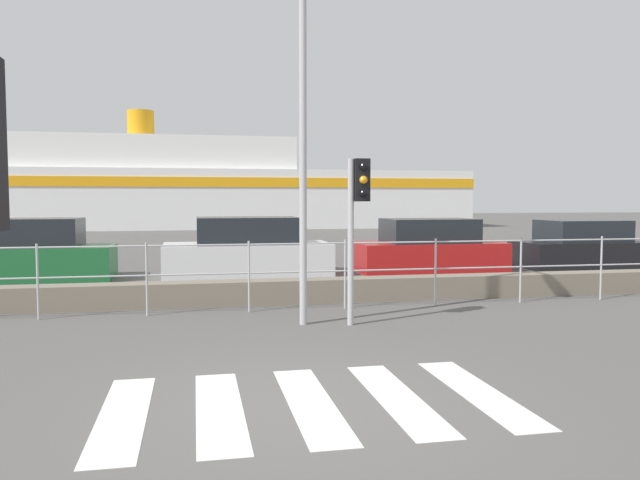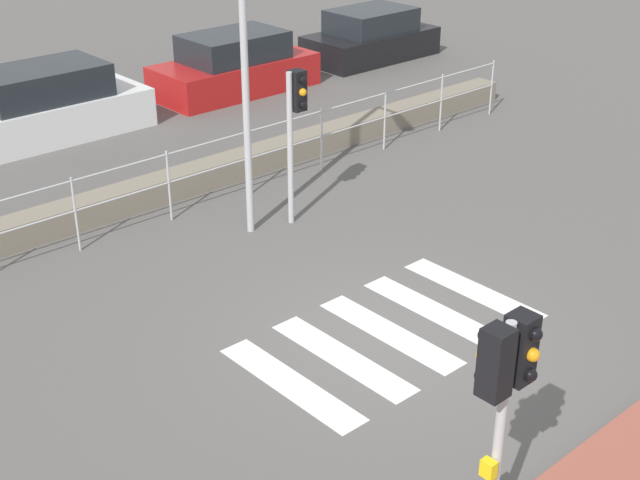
# 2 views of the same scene
# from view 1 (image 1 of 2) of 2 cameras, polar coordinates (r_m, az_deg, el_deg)

# --- Properties ---
(ground_plane) EXTENTS (160.00, 160.00, 0.00)m
(ground_plane) POSITION_cam_1_polar(r_m,az_deg,el_deg) (6.41, -2.37, -14.77)
(ground_plane) COLOR #565451
(crosswalk) EXTENTS (4.05, 2.40, 0.01)m
(crosswalk) POSITION_cam_1_polar(r_m,az_deg,el_deg) (6.43, -0.87, -14.65)
(crosswalk) COLOR silver
(crosswalk) RESTS_ON ground_plane
(seawall) EXTENTS (19.76, 0.55, 0.46)m
(seawall) POSITION_cam_1_polar(r_m,az_deg,el_deg) (12.21, -6.85, -4.78)
(seawall) COLOR slate
(seawall) RESTS_ON ground_plane
(harbor_fence) EXTENTS (17.82, 0.04, 1.29)m
(harbor_fence) POSITION_cam_1_polar(r_m,az_deg,el_deg) (11.27, -6.52, -2.38)
(harbor_fence) COLOR #B2B2B5
(harbor_fence) RESTS_ON ground_plane
(traffic_light_far) EXTENTS (0.34, 0.32, 2.68)m
(traffic_light_far) POSITION_cam_1_polar(r_m,az_deg,el_deg) (10.01, 3.45, 3.38)
(traffic_light_far) COLOR #B2B2B5
(traffic_light_far) RESTS_ON ground_plane
(streetlamp) EXTENTS (0.32, 0.96, 6.32)m
(streetlamp) POSITION_cam_1_polar(r_m,az_deg,el_deg) (10.05, -1.42, 14.31)
(streetlamp) COLOR #B2B2B5
(streetlamp) RESTS_ON ground_plane
(ferry_boat) EXTENTS (37.42, 6.25, 8.11)m
(ferry_boat) POSITION_cam_1_polar(r_m,az_deg,el_deg) (44.87, -11.38, 4.49)
(ferry_boat) COLOR white
(ferry_boat) RESTS_ON ground_plane
(parked_car_green) EXTENTS (3.94, 1.71, 1.56)m
(parked_car_green) POSITION_cam_1_polar(r_m,az_deg,el_deg) (17.21, -24.86, -1.18)
(parked_car_green) COLOR #1E6633
(parked_car_green) RESTS_ON ground_plane
(parked_car_white) EXTENTS (4.41, 1.88, 1.56)m
(parked_car_white) POSITION_cam_1_polar(r_m,az_deg,el_deg) (16.79, -6.66, -0.97)
(parked_car_white) COLOR silver
(parked_car_white) RESTS_ON ground_plane
(parked_car_red) EXTENTS (4.15, 1.87, 1.49)m
(parked_car_red) POSITION_cam_1_polar(r_m,az_deg,el_deg) (17.96, 9.91, -0.79)
(parked_car_red) COLOR #B21919
(parked_car_red) RESTS_ON ground_plane
(parked_car_black) EXTENTS (3.88, 1.87, 1.41)m
(parked_car_black) POSITION_cam_1_polar(r_m,az_deg,el_deg) (20.23, 22.81, -0.61)
(parked_car_black) COLOR black
(parked_car_black) RESTS_ON ground_plane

